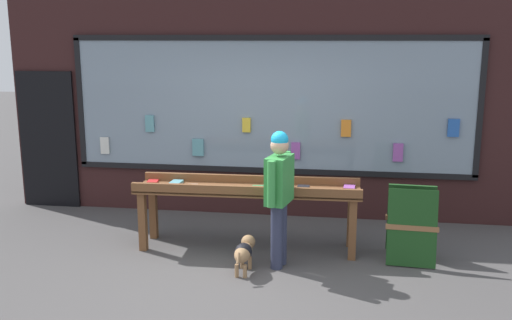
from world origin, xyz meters
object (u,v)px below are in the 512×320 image
at_px(person_browsing, 279,190).
at_px(sandwich_board_sign, 411,223).
at_px(small_dog, 244,251).
at_px(display_table_main, 248,194).

relative_size(person_browsing, sandwich_board_sign, 1.79).
xyz_separation_m(small_dog, sandwich_board_sign, (1.89, 0.67, 0.20)).
relative_size(display_table_main, person_browsing, 1.75).
height_order(person_browsing, small_dog, person_browsing).
bearing_deg(small_dog, sandwich_board_sign, -67.01).
distance_m(small_dog, sandwich_board_sign, 2.02).
relative_size(display_table_main, small_dog, 4.49).
bearing_deg(sandwich_board_sign, small_dog, -156.80).
bearing_deg(small_dog, display_table_main, 9.68).
distance_m(display_table_main, person_browsing, 0.71).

